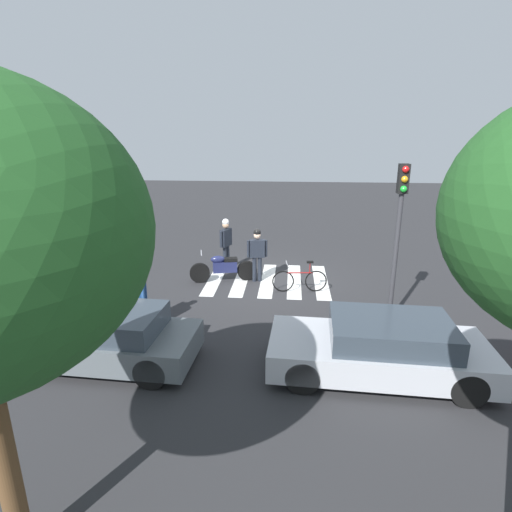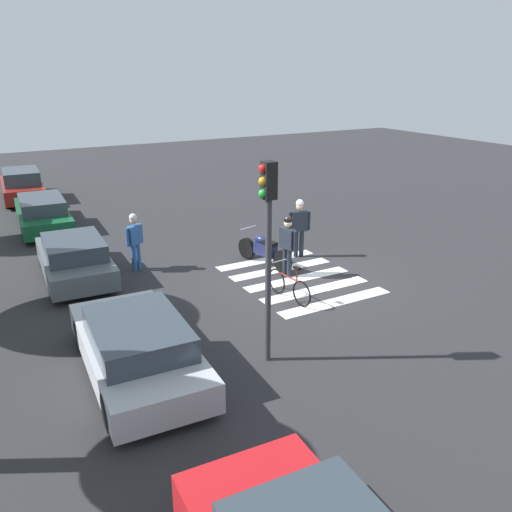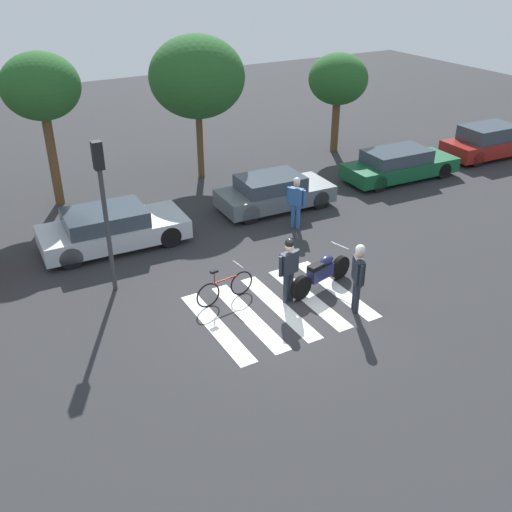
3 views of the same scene
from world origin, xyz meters
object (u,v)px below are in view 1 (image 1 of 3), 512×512
object	(u,v)px
pedestrian_bystander	(141,291)
police_motorcycle	(224,268)
officer_by_motorcycle	(226,240)
leaning_bicycle	(300,280)
officer_on_foot	(257,251)
traffic_light_pole	(399,220)
car_grey_coupe	(104,338)
car_silver_sedan	(381,348)

from	to	relation	value
pedestrian_bystander	police_motorcycle	bearing A→B (deg)	-112.92
officer_by_motorcycle	leaning_bicycle	bearing A→B (deg)	142.25
officer_on_foot	officer_by_motorcycle	xyz separation A→B (m)	(1.24, -1.22, 0.05)
officer_on_foot	traffic_light_pole	distance (m)	5.00
officer_on_foot	car_grey_coupe	xyz separation A→B (m)	(2.83, 5.38, -0.46)
officer_by_motorcycle	traffic_light_pole	distance (m)	6.65
officer_by_motorcycle	pedestrian_bystander	bearing A→B (deg)	74.25
pedestrian_bystander	car_grey_coupe	xyz separation A→B (m)	(0.22, 1.72, -0.41)
car_grey_coupe	officer_on_foot	bearing A→B (deg)	-117.80
officer_by_motorcycle	car_silver_sedan	xyz separation A→B (m)	(-4.22, 6.55, -0.50)
police_motorcycle	officer_by_motorcycle	xyz separation A→B (m)	(0.12, -1.34, 0.64)
car_grey_coupe	leaning_bicycle	bearing A→B (deg)	-133.13
officer_on_foot	pedestrian_bystander	xyz separation A→B (m)	(2.62, 3.66, -0.06)
car_grey_coupe	officer_by_motorcycle	bearing A→B (deg)	-103.57
officer_by_motorcycle	car_silver_sedan	size ratio (longest dim) A/B	0.42
leaning_bicycle	car_silver_sedan	size ratio (longest dim) A/B	0.38
traffic_light_pole	car_grey_coupe	bearing A→B (deg)	21.01
pedestrian_bystander	traffic_light_pole	bearing A→B (deg)	-172.76
car_grey_coupe	traffic_light_pole	xyz separation A→B (m)	(-6.57, -2.52, 2.18)
car_silver_sedan	traffic_light_pole	size ratio (longest dim) A/B	1.09
leaning_bicycle	officer_on_foot	bearing A→B (deg)	-30.51
leaning_bicycle	police_motorcycle	bearing A→B (deg)	-15.90
officer_on_foot	car_grey_coupe	distance (m)	6.10
pedestrian_bystander	car_silver_sedan	xyz separation A→B (m)	(-5.60, 1.67, -0.40)
leaning_bicycle	car_grey_coupe	xyz separation A→B (m)	(4.25, 4.54, 0.21)
car_silver_sedan	pedestrian_bystander	bearing A→B (deg)	-16.61
car_silver_sedan	police_motorcycle	bearing A→B (deg)	-51.82
officer_on_foot	officer_by_motorcycle	distance (m)	1.74
officer_on_foot	traffic_light_pole	xyz separation A→B (m)	(-3.74, 2.85, 1.71)
officer_on_foot	car_silver_sedan	bearing A→B (deg)	119.23
leaning_bicycle	officer_on_foot	world-z (taller)	officer_on_foot
officer_by_motorcycle	car_silver_sedan	bearing A→B (deg)	122.81
officer_by_motorcycle	traffic_light_pole	world-z (taller)	traffic_light_pole
traffic_light_pole	car_silver_sedan	bearing A→B (deg)	73.07
officer_by_motorcycle	car_grey_coupe	distance (m)	6.81
pedestrian_bystander	officer_by_motorcycle	bearing A→B (deg)	-105.75
leaning_bicycle	car_grey_coupe	size ratio (longest dim) A/B	0.42
police_motorcycle	leaning_bicycle	size ratio (longest dim) A/B	1.30
leaning_bicycle	officer_by_motorcycle	distance (m)	3.44
officer_by_motorcycle	police_motorcycle	bearing A→B (deg)	95.21
pedestrian_bystander	car_grey_coupe	distance (m)	1.78
leaning_bicycle	officer_by_motorcycle	size ratio (longest dim) A/B	0.91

